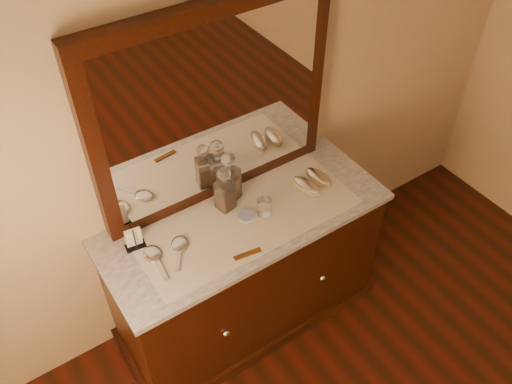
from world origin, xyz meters
TOP-DOWN VIEW (x-y plane):
  - dresser_cabinet at (0.00, 1.96)m, footprint 1.40×0.55m
  - dresser_plinth at (0.00, 1.96)m, footprint 1.46×0.59m
  - knob_left at (-0.30, 1.67)m, footprint 0.04×0.04m
  - knob_right at (0.30, 1.67)m, footprint 0.04×0.04m
  - marble_top at (0.00, 1.96)m, footprint 1.44×0.59m
  - mirror_frame at (0.00, 2.20)m, footprint 1.20×0.08m
  - mirror_glass at (0.00, 2.17)m, footprint 1.06×0.01m
  - lace_runner at (0.00, 1.94)m, footprint 1.10×0.45m
  - pin_dish at (0.01, 1.94)m, footprint 0.09×0.09m
  - comb at (-0.12, 1.75)m, footprint 0.13×0.04m
  - napkin_rack at (-0.52, 2.08)m, footprint 0.10×0.07m
  - decanter_left at (-0.04, 2.06)m, footprint 0.09×0.09m
  - decanter_right at (0.01, 2.11)m, footprint 0.11×0.11m
  - brush_near at (0.37, 1.94)m, footprint 0.11×0.18m
  - brush_far at (0.46, 1.95)m, footprint 0.10×0.17m
  - hand_mirror_outer at (-0.48, 1.96)m, footprint 0.10×0.23m
  - hand_mirror_inner at (-0.36, 1.95)m, footprint 0.16×0.21m
  - tumblers at (0.09, 1.92)m, footprint 0.07×0.07m

SIDE VIEW (x-z plane):
  - dresser_plinth at x=0.00m, z-range 0.00..0.08m
  - dresser_cabinet at x=0.00m, z-range 0.00..0.82m
  - knob_left at x=-0.30m, z-range 0.43..0.47m
  - knob_right at x=0.30m, z-range 0.43..0.47m
  - marble_top at x=0.00m, z-range 0.82..0.85m
  - lace_runner at x=0.00m, z-range 0.85..0.85m
  - comb at x=-0.12m, z-range 0.85..0.86m
  - pin_dish at x=0.01m, z-range 0.85..0.87m
  - hand_mirror_inner at x=-0.36m, z-range 0.85..0.87m
  - hand_mirror_outer at x=-0.48m, z-range 0.85..0.87m
  - brush_near at x=0.37m, z-range 0.85..0.90m
  - brush_far at x=0.46m, z-range 0.85..0.90m
  - tumblers at x=0.09m, z-range 0.85..0.94m
  - napkin_rack at x=-0.52m, z-range 0.84..0.98m
  - decanter_left at x=-0.04m, z-range 0.82..1.08m
  - decanter_right at x=0.01m, z-range 0.82..1.11m
  - mirror_frame at x=0.00m, z-range 0.85..1.85m
  - mirror_glass at x=0.00m, z-range 0.92..1.78m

